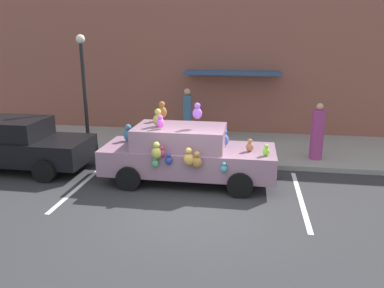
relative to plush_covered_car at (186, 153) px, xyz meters
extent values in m
plane|color=#2D2D30|center=(0.41, -1.69, -0.81)|extent=(60.00, 60.00, 0.00)
cube|color=gray|center=(0.41, 3.31, -0.73)|extent=(24.00, 4.00, 0.15)
cube|color=brown|center=(0.41, 5.46, 2.39)|extent=(24.00, 0.30, 6.40)
cube|color=#2D4D72|center=(0.94, 4.91, 1.74)|extent=(3.60, 1.10, 0.12)
cube|color=silver|center=(2.99, -0.69, -0.81)|extent=(0.12, 3.60, 0.01)
cube|color=silver|center=(-2.76, -0.69, -0.81)|extent=(0.12, 3.60, 0.01)
cube|color=gray|center=(0.06, 0.01, -0.16)|extent=(4.62, 1.69, 0.68)
cube|color=gray|center=(-0.17, 0.01, 0.46)|extent=(2.40, 1.49, 0.56)
cylinder|color=black|center=(1.49, 0.85, -0.49)|extent=(0.64, 0.22, 0.64)
cylinder|color=black|center=(1.49, -0.84, -0.49)|extent=(0.64, 0.22, 0.64)
cylinder|color=black|center=(-1.37, 0.85, -0.49)|extent=(0.64, 0.22, 0.64)
cylinder|color=black|center=(-1.37, -0.84, -0.49)|extent=(0.64, 0.22, 0.64)
ellipsoid|color=#8DE834|center=(2.10, -0.46, 0.28)|extent=(0.17, 0.14, 0.21)
sphere|color=#8DE834|center=(2.10, -0.46, 0.42)|extent=(0.11, 0.11, 0.11)
ellipsoid|color=#A47437|center=(0.43, -0.94, 0.07)|extent=(0.25, 0.21, 0.30)
sphere|color=#A47437|center=(0.43, -0.94, 0.28)|extent=(0.16, 0.16, 0.16)
ellipsoid|color=#9A2789|center=(0.85, 0.00, 0.30)|extent=(0.21, 0.17, 0.25)
sphere|color=#9A2789|center=(0.85, 0.00, 0.47)|extent=(0.14, 0.14, 0.14)
ellipsoid|color=#44A2AF|center=(1.09, -0.90, -0.07)|extent=(0.16, 0.13, 0.19)
sphere|color=#44A2AF|center=(1.09, -0.90, 0.05)|extent=(0.10, 0.10, 0.10)
ellipsoid|color=#B9C44A|center=(-0.58, -0.94, 0.27)|extent=(0.25, 0.21, 0.30)
sphere|color=#B9C44A|center=(-0.58, -0.94, 0.47)|extent=(0.16, 0.16, 0.16)
ellipsoid|color=#AC60EB|center=(0.31, -0.10, 1.13)|extent=(0.25, 0.20, 0.29)
sphere|color=#AC60EB|center=(0.31, -0.10, 1.33)|extent=(0.16, 0.16, 0.16)
ellipsoid|color=teal|center=(-1.73, 0.35, 0.34)|extent=(0.28, 0.23, 0.33)
sphere|color=teal|center=(-1.73, 0.35, 0.57)|extent=(0.18, 0.18, 0.18)
ellipsoid|color=#AB6B47|center=(1.69, -0.14, 0.29)|extent=(0.20, 0.16, 0.23)
sphere|color=#AB6B47|center=(1.69, -0.14, 0.45)|extent=(0.13, 0.13, 0.13)
ellipsoid|color=#F054E6|center=(-0.62, -0.34, 0.88)|extent=(0.20, 0.16, 0.24)
sphere|color=#F054E6|center=(-0.62, -0.34, 1.05)|extent=(0.13, 0.13, 0.13)
ellipsoid|color=#9E2F5B|center=(-0.45, -0.90, 0.26)|extent=(0.17, 0.14, 0.20)
sphere|color=#9E2F5B|center=(-0.45, -0.90, 0.39)|extent=(0.11, 0.11, 0.11)
ellipsoid|color=#5170C6|center=(0.98, 0.28, 0.34)|extent=(0.28, 0.23, 0.33)
sphere|color=#5170C6|center=(0.98, 0.28, 0.57)|extent=(0.18, 0.18, 0.18)
ellipsoid|color=#352F94|center=(0.79, -0.16, 0.31)|extent=(0.23, 0.18, 0.27)
sphere|color=#352F94|center=(0.79, -0.16, 0.49)|extent=(0.14, 0.14, 0.14)
ellipsoid|color=#253898|center=(-0.29, -0.91, 0.07)|extent=(0.18, 0.14, 0.21)
sphere|color=#253898|center=(-0.29, -0.91, 0.21)|extent=(0.11, 0.11, 0.11)
ellipsoid|color=#ADB54C|center=(-0.74, -0.10, 0.91)|extent=(0.28, 0.23, 0.33)
sphere|color=#ADB54C|center=(-0.74, -0.10, 1.13)|extent=(0.18, 0.18, 0.18)
ellipsoid|color=yellow|center=(0.95, -0.63, 0.29)|extent=(0.19, 0.16, 0.22)
sphere|color=yellow|center=(0.95, -0.63, 0.44)|extent=(0.12, 0.12, 0.12)
ellipsoid|color=#43AB63|center=(-0.63, -0.91, -0.03)|extent=(0.17, 0.14, 0.20)
sphere|color=#43AB63|center=(-0.63, -0.91, 0.11)|extent=(0.11, 0.11, 0.11)
ellipsoid|color=gold|center=(0.23, -0.94, 0.14)|extent=(0.27, 0.22, 0.31)
sphere|color=gold|center=(0.23, -0.94, 0.36)|extent=(0.17, 0.17, 0.17)
ellipsoid|color=#AA6729|center=(-0.80, 0.63, 0.99)|extent=(0.28, 0.23, 0.33)
sphere|color=#AA6729|center=(-0.80, 0.63, 1.21)|extent=(0.18, 0.18, 0.18)
cube|color=black|center=(-5.21, 0.19, -0.16)|extent=(4.46, 1.70, 0.68)
cube|color=black|center=(-5.43, 0.19, 0.46)|extent=(2.32, 1.50, 0.56)
cylinder|color=black|center=(-3.82, 1.04, -0.49)|extent=(0.64, 0.22, 0.64)
cylinder|color=black|center=(-3.82, -0.67, -0.49)|extent=(0.64, 0.22, 0.64)
ellipsoid|color=beige|center=(-1.37, 2.04, -0.42)|extent=(0.38, 0.32, 0.48)
sphere|color=beige|center=(-1.37, 2.04, -0.08)|extent=(0.27, 0.27, 0.27)
sphere|color=beige|center=(-1.46, 2.04, 0.01)|extent=(0.11, 0.11, 0.11)
sphere|color=beige|center=(-1.27, 2.04, 0.01)|extent=(0.11, 0.11, 0.11)
cylinder|color=black|center=(-3.64, 1.81, 1.09)|extent=(0.12, 0.12, 3.50)
sphere|color=#EAEACC|center=(-3.64, 1.81, 2.98)|extent=(0.28, 0.28, 0.28)
cylinder|color=#9C3A7A|center=(3.75, 2.17, 0.12)|extent=(0.40, 0.40, 1.55)
sphere|color=tan|center=(3.75, 2.17, 1.00)|extent=(0.21, 0.21, 0.21)
cylinder|color=#3C6687|center=(-0.71, 4.33, 0.13)|extent=(0.35, 0.35, 1.59)
sphere|color=tan|center=(-0.71, 4.33, 1.05)|extent=(0.25, 0.25, 0.25)
camera|label=1|loc=(1.67, -9.52, 3.02)|focal=34.96mm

